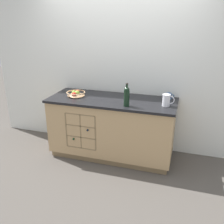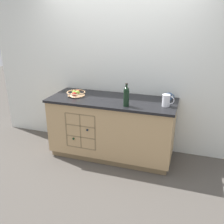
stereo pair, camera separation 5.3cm
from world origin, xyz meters
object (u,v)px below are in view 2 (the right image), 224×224
Objects in this scene: white_pitcher at (166,100)px; standing_wine_bottle at (126,96)px; ceramic_mug at (169,96)px; fruit_bowl at (76,93)px.

white_pitcher is 0.53m from standing_wine_bottle.
ceramic_mug is at bearing 88.92° from white_pitcher.
fruit_bowl is 1.37m from ceramic_mug.
fruit_bowl is at bearing 177.58° from white_pitcher.
ceramic_mug is (0.01, 0.31, -0.04)m from white_pitcher.
standing_wine_bottle reaches higher than fruit_bowl.
standing_wine_bottle reaches higher than white_pitcher.
standing_wine_bottle reaches higher than ceramic_mug.
ceramic_mug is at bearing 42.84° from standing_wine_bottle.
white_pitcher is at bearing -91.08° from ceramic_mug.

